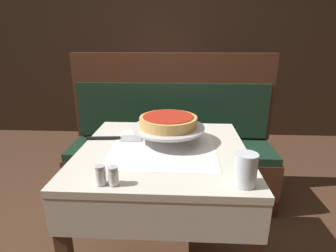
{
  "coord_description": "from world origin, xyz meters",
  "views": [
    {
      "loc": [
        0.08,
        -1.17,
        1.27
      ],
      "look_at": [
        0.02,
        0.05,
        0.87
      ],
      "focal_mm": 28.0,
      "sensor_mm": 36.0,
      "label": 1
    }
  ],
  "objects_px": {
    "dining_table_front": "(163,169)",
    "water_glass_near": "(246,169)",
    "dining_table_rear": "(163,94)",
    "deep_dish_pizza": "(168,121)",
    "condiment_caddy": "(164,80)",
    "salt_shaker": "(101,175)",
    "pepper_shaker": "(113,176)",
    "pizza_server": "(118,138)",
    "booth_bench": "(171,158)",
    "pizza_pan_stand": "(168,128)"
  },
  "relations": [
    {
      "from": "deep_dish_pizza",
      "to": "water_glass_near",
      "type": "xyz_separation_m",
      "value": [
        0.3,
        -0.4,
        -0.05
      ]
    },
    {
      "from": "dining_table_front",
      "to": "dining_table_rear",
      "type": "distance_m",
      "value": 1.8
    },
    {
      "from": "booth_bench",
      "to": "pizza_server",
      "type": "bearing_deg",
      "value": -110.99
    },
    {
      "from": "dining_table_rear",
      "to": "water_glass_near",
      "type": "relative_size",
      "value": 6.88
    },
    {
      "from": "pepper_shaker",
      "to": "condiment_caddy",
      "type": "distance_m",
      "value": 2.12
    },
    {
      "from": "pizza_pan_stand",
      "to": "water_glass_near",
      "type": "height_order",
      "value": "water_glass_near"
    },
    {
      "from": "pizza_pan_stand",
      "to": "dining_table_front",
      "type": "bearing_deg",
      "value": -104.66
    },
    {
      "from": "booth_bench",
      "to": "pizza_server",
      "type": "distance_m",
      "value": 0.83
    },
    {
      "from": "dining_table_front",
      "to": "water_glass_near",
      "type": "height_order",
      "value": "water_glass_near"
    },
    {
      "from": "booth_bench",
      "to": "pepper_shaker",
      "type": "relative_size",
      "value": 23.06
    },
    {
      "from": "water_glass_near",
      "to": "condiment_caddy",
      "type": "distance_m",
      "value": 2.14
    },
    {
      "from": "pizza_server",
      "to": "deep_dish_pizza",
      "type": "bearing_deg",
      "value": -4.83
    },
    {
      "from": "dining_table_front",
      "to": "pizza_pan_stand",
      "type": "relative_size",
      "value": 2.19
    },
    {
      "from": "deep_dish_pizza",
      "to": "pizza_server",
      "type": "bearing_deg",
      "value": 175.17
    },
    {
      "from": "condiment_caddy",
      "to": "water_glass_near",
      "type": "bearing_deg",
      "value": -78.42
    },
    {
      "from": "dining_table_front",
      "to": "deep_dish_pizza",
      "type": "height_order",
      "value": "deep_dish_pizza"
    },
    {
      "from": "dining_table_rear",
      "to": "deep_dish_pizza",
      "type": "relative_size",
      "value": 2.9
    },
    {
      "from": "deep_dish_pizza",
      "to": "pizza_server",
      "type": "distance_m",
      "value": 0.29
    },
    {
      "from": "booth_bench",
      "to": "salt_shaker",
      "type": "relative_size",
      "value": 22.04
    },
    {
      "from": "salt_shaker",
      "to": "condiment_caddy",
      "type": "distance_m",
      "value": 2.12
    },
    {
      "from": "pizza_pan_stand",
      "to": "pizza_server",
      "type": "bearing_deg",
      "value": 175.17
    },
    {
      "from": "salt_shaker",
      "to": "pizza_pan_stand",
      "type": "bearing_deg",
      "value": 62.48
    },
    {
      "from": "pizza_pan_stand",
      "to": "water_glass_near",
      "type": "distance_m",
      "value": 0.5
    },
    {
      "from": "dining_table_front",
      "to": "dining_table_rear",
      "type": "bearing_deg",
      "value": 94.13
    },
    {
      "from": "pizza_server",
      "to": "water_glass_near",
      "type": "relative_size",
      "value": 2.42
    },
    {
      "from": "deep_dish_pizza",
      "to": "pepper_shaker",
      "type": "xyz_separation_m",
      "value": [
        -0.18,
        -0.43,
        -0.08
      ]
    },
    {
      "from": "booth_bench",
      "to": "pepper_shaker",
      "type": "height_order",
      "value": "booth_bench"
    },
    {
      "from": "booth_bench",
      "to": "dining_table_rear",
      "type": "bearing_deg",
      "value": 97.75
    },
    {
      "from": "dining_table_rear",
      "to": "condiment_caddy",
      "type": "height_order",
      "value": "condiment_caddy"
    },
    {
      "from": "dining_table_front",
      "to": "booth_bench",
      "type": "distance_m",
      "value": 0.83
    },
    {
      "from": "booth_bench",
      "to": "water_glass_near",
      "type": "distance_m",
      "value": 1.23
    },
    {
      "from": "dining_table_rear",
      "to": "deep_dish_pizza",
      "type": "height_order",
      "value": "deep_dish_pizza"
    },
    {
      "from": "booth_bench",
      "to": "condiment_caddy",
      "type": "relative_size",
      "value": 9.2
    },
    {
      "from": "deep_dish_pizza",
      "to": "condiment_caddy",
      "type": "height_order",
      "value": "condiment_caddy"
    },
    {
      "from": "dining_table_rear",
      "to": "pepper_shaker",
      "type": "height_order",
      "value": "pepper_shaker"
    },
    {
      "from": "dining_table_front",
      "to": "deep_dish_pizza",
      "type": "distance_m",
      "value": 0.24
    },
    {
      "from": "pizza_pan_stand",
      "to": "pizza_server",
      "type": "xyz_separation_m",
      "value": [
        -0.27,
        0.02,
        -0.07
      ]
    },
    {
      "from": "pizza_server",
      "to": "salt_shaker",
      "type": "distance_m",
      "value": 0.45
    },
    {
      "from": "booth_bench",
      "to": "pizza_pan_stand",
      "type": "height_order",
      "value": "booth_bench"
    },
    {
      "from": "dining_table_front",
      "to": "pizza_server",
      "type": "distance_m",
      "value": 0.29
    },
    {
      "from": "water_glass_near",
      "to": "pepper_shaker",
      "type": "height_order",
      "value": "water_glass_near"
    },
    {
      "from": "pizza_pan_stand",
      "to": "salt_shaker",
      "type": "relative_size",
      "value": 5.02
    },
    {
      "from": "booth_bench",
      "to": "condiment_caddy",
      "type": "distance_m",
      "value": 1.12
    },
    {
      "from": "dining_table_front",
      "to": "water_glass_near",
      "type": "xyz_separation_m",
      "value": [
        0.32,
        -0.32,
        0.18
      ]
    },
    {
      "from": "dining_table_rear",
      "to": "water_glass_near",
      "type": "xyz_separation_m",
      "value": [
        0.45,
        -2.11,
        0.16
      ]
    },
    {
      "from": "dining_table_rear",
      "to": "condiment_caddy",
      "type": "xyz_separation_m",
      "value": [
        0.02,
        -0.02,
        0.16
      ]
    },
    {
      "from": "booth_bench",
      "to": "condiment_caddy",
      "type": "bearing_deg",
      "value": 96.88
    },
    {
      "from": "booth_bench",
      "to": "pizza_pan_stand",
      "type": "distance_m",
      "value": 0.85
    },
    {
      "from": "pizza_server",
      "to": "condiment_caddy",
      "type": "distance_m",
      "value": 1.68
    },
    {
      "from": "water_glass_near",
      "to": "deep_dish_pizza",
      "type": "bearing_deg",
      "value": 126.38
    }
  ]
}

